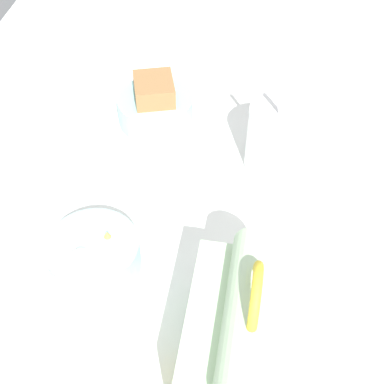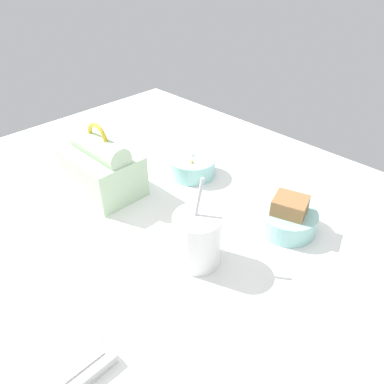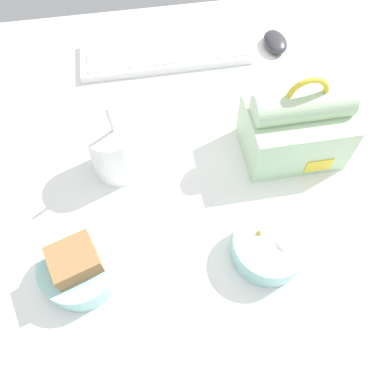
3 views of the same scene
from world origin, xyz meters
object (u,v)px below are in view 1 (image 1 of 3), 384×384
object	(u,v)px
soup_cup	(278,138)
bento_bowl_snacks	(94,255)
lunch_bag	(248,338)
bento_bowl_sandwich	(155,106)

from	to	relation	value
soup_cup	bento_bowl_snacks	distance (cm)	32.23
lunch_bag	bento_bowl_sandwich	distance (cm)	45.44
bento_bowl_sandwich	soup_cup	bearing A→B (deg)	70.39
lunch_bag	bento_bowl_snacks	world-z (taller)	lunch_bag
lunch_bag	bento_bowl_sandwich	bearing A→B (deg)	-154.73
bento_bowl_snacks	soup_cup	bearing A→B (deg)	136.52
bento_bowl_sandwich	bento_bowl_snacks	distance (cm)	30.67
soup_cup	bento_bowl_sandwich	size ratio (longest dim) A/B	1.45
soup_cup	bento_bowl_snacks	size ratio (longest dim) A/B	1.50
lunch_bag	bento_bowl_sandwich	world-z (taller)	lunch_bag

